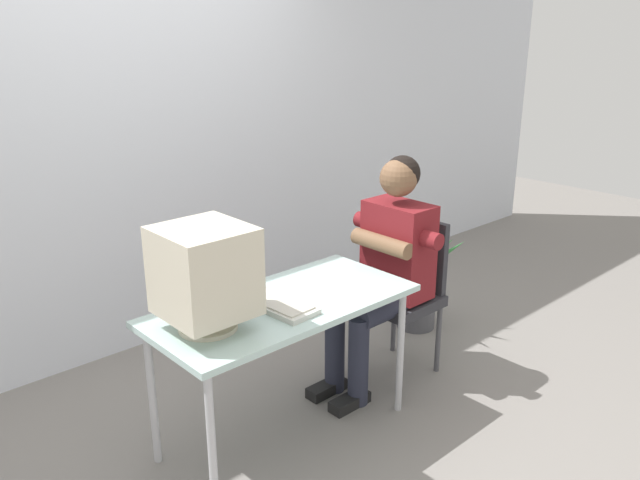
{
  "coord_description": "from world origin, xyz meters",
  "views": [
    {
      "loc": [
        -1.71,
        -2.11,
        1.92
      ],
      "look_at": [
        0.23,
        0.0,
        0.97
      ],
      "focal_mm": 35.75,
      "sensor_mm": 36.0,
      "label": 1
    }
  ],
  "objects": [
    {
      "name": "ground_plane",
      "position": [
        0.0,
        0.0,
        0.0
      ],
      "size": [
        12.0,
        12.0,
        0.0
      ],
      "primitive_type": "plane",
      "color": "gray"
    },
    {
      "name": "wall_back",
      "position": [
        0.3,
        1.4,
        1.5
      ],
      "size": [
        8.0,
        0.1,
        3.0
      ],
      "primitive_type": "cube",
      "color": "silver",
      "rests_on": "ground_plane"
    },
    {
      "name": "desk",
      "position": [
        0.0,
        0.0,
        0.65
      ],
      "size": [
        1.27,
        0.6,
        0.72
      ],
      "color": "#B7B7BC",
      "rests_on": "ground_plane"
    },
    {
      "name": "crt_monitor",
      "position": [
        -0.41,
        -0.0,
        0.97
      ],
      "size": [
        0.36,
        0.36,
        0.45
      ],
      "color": "beige",
      "rests_on": "desk"
    },
    {
      "name": "keyboard",
      "position": [
        -0.06,
        0.01,
        0.73
      ],
      "size": [
        0.2,
        0.49,
        0.03
      ],
      "color": "silver",
      "rests_on": "desk"
    },
    {
      "name": "office_chair",
      "position": [
        0.94,
        0.04,
        0.51
      ],
      "size": [
        0.4,
        0.4,
        0.9
      ],
      "color": "#4C4C51",
      "rests_on": "ground_plane"
    },
    {
      "name": "person_seated",
      "position": [
        0.76,
        0.04,
        0.71
      ],
      "size": [
        0.68,
        0.58,
        1.28
      ],
      "color": "maroon",
      "rests_on": "ground_plane"
    },
    {
      "name": "potted_plant",
      "position": [
        1.42,
        0.33,
        0.34
      ],
      "size": [
        0.63,
        0.56,
        0.7
      ],
      "color": "#4C4C51",
      "rests_on": "ground_plane"
    },
    {
      "name": "desk_mug",
      "position": [
        -0.05,
        0.18,
        0.76
      ],
      "size": [
        0.07,
        0.08,
        0.09
      ],
      "color": "blue",
      "rests_on": "desk"
    }
  ]
}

